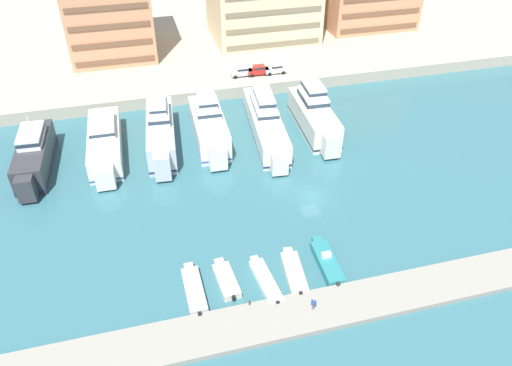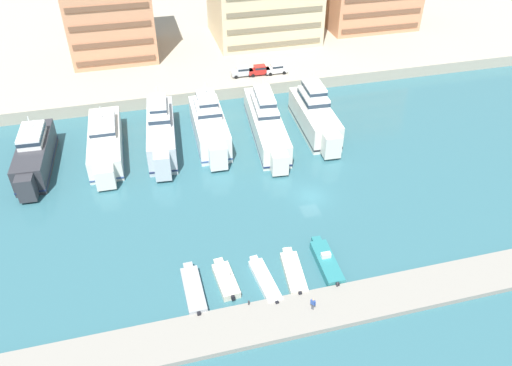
% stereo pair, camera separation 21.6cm
% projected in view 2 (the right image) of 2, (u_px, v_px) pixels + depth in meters
% --- Properties ---
extents(ground_plane, '(400.00, 400.00, 0.00)m').
position_uv_depth(ground_plane, '(311.00, 196.00, 67.84)').
color(ground_plane, '#336670').
extents(quay_promenade, '(180.00, 70.00, 2.18)m').
position_uv_depth(quay_promenade, '(218.00, 27.00, 118.22)').
color(quay_promenade, '#ADA38E').
rests_on(quay_promenade, ground).
extents(pier_dock, '(120.00, 5.16, 0.62)m').
position_uv_depth(pier_dock, '(371.00, 299.00, 53.14)').
color(pier_dock, gray).
rests_on(pier_dock, ground).
extents(yacht_charcoal_far_left, '(4.82, 17.24, 7.35)m').
position_uv_depth(yacht_charcoal_far_left, '(35.00, 155.00, 71.90)').
color(yacht_charcoal_far_left, '#333338').
rests_on(yacht_charcoal_far_left, ground).
extents(yacht_ivory_left, '(5.03, 19.61, 6.61)m').
position_uv_depth(yacht_ivory_left, '(105.00, 142.00, 75.31)').
color(yacht_ivory_left, silver).
rests_on(yacht_ivory_left, ground).
extents(yacht_silver_mid_left, '(5.50, 19.41, 9.00)m').
position_uv_depth(yacht_silver_mid_left, '(161.00, 131.00, 76.37)').
color(yacht_silver_mid_left, silver).
rests_on(yacht_silver_mid_left, ground).
extents(yacht_white_center_left, '(5.17, 17.77, 8.99)m').
position_uv_depth(yacht_white_center_left, '(209.00, 125.00, 77.81)').
color(yacht_white_center_left, white).
rests_on(yacht_white_center_left, ground).
extents(yacht_ivory_center, '(6.21, 23.09, 8.46)m').
position_uv_depth(yacht_ivory_center, '(266.00, 122.00, 79.26)').
color(yacht_ivory_center, silver).
rests_on(yacht_ivory_center, ground).
extents(yacht_ivory_center_right, '(5.37, 18.23, 9.22)m').
position_uv_depth(yacht_ivory_center_right, '(315.00, 115.00, 80.46)').
color(yacht_ivory_center_right, silver).
rests_on(yacht_ivory_center_right, ground).
extents(motorboat_grey_far_left, '(2.02, 7.52, 1.04)m').
position_uv_depth(motorboat_grey_far_left, '(193.00, 290.00, 53.93)').
color(motorboat_grey_far_left, '#9EA3A8').
rests_on(motorboat_grey_far_left, ground).
extents(motorboat_cream_left, '(2.33, 6.18, 1.44)m').
position_uv_depth(motorboat_cream_left, '(225.00, 279.00, 55.20)').
color(motorboat_cream_left, beige).
rests_on(motorboat_cream_left, ground).
extents(motorboat_white_mid_left, '(2.30, 7.50, 1.13)m').
position_uv_depth(motorboat_white_mid_left, '(265.00, 280.00, 55.17)').
color(motorboat_white_mid_left, white).
rests_on(motorboat_white_mid_left, ground).
extents(motorboat_cream_center_left, '(2.53, 7.18, 1.26)m').
position_uv_depth(motorboat_cream_center_left, '(293.00, 272.00, 56.12)').
color(motorboat_cream_center_left, beige).
rests_on(motorboat_cream_center_left, ground).
extents(motorboat_teal_center, '(2.21, 7.83, 1.60)m').
position_uv_depth(motorboat_teal_center, '(326.00, 262.00, 57.25)').
color(motorboat_teal_center, teal).
rests_on(motorboat_teal_center, ground).
extents(car_silver_far_left, '(4.10, 1.93, 1.80)m').
position_uv_depth(car_silver_far_left, '(242.00, 71.00, 93.05)').
color(car_silver_far_left, '#B7BCC1').
rests_on(car_silver_far_left, quay_promenade).
extents(car_red_left, '(4.14, 2.01, 1.80)m').
position_uv_depth(car_red_left, '(259.00, 70.00, 93.54)').
color(car_red_left, red).
rests_on(car_red_left, quay_promenade).
extents(car_white_mid_left, '(4.12, 1.96, 1.80)m').
position_uv_depth(car_white_mid_left, '(276.00, 68.00, 94.05)').
color(car_white_mid_left, white).
rests_on(car_white_mid_left, quay_promenade).
extents(pedestrian_near_edge, '(0.44, 0.48, 1.57)m').
position_uv_depth(pedestrian_near_edge, '(313.00, 303.00, 51.14)').
color(pedestrian_near_edge, '#4C515B').
rests_on(pedestrian_near_edge, pier_dock).
extents(bollard_west, '(0.20, 0.20, 0.61)m').
position_uv_depth(bollard_west, '(249.00, 302.00, 51.98)').
color(bollard_west, '#2D2D33').
rests_on(bollard_west, pier_dock).
extents(bollard_west_mid, '(0.20, 0.20, 0.61)m').
position_uv_depth(bollard_west_mid, '(337.00, 284.00, 53.97)').
color(bollard_west_mid, '#2D2D33').
rests_on(bollard_west_mid, pier_dock).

